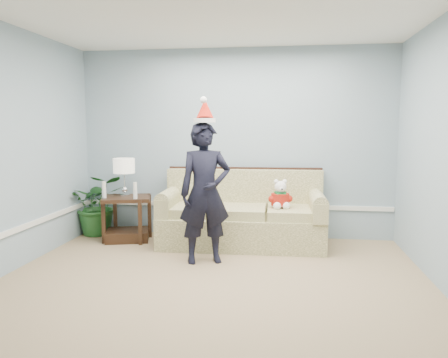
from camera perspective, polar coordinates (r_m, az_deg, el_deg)
room_shell at (r=3.83m, az=-2.92°, el=3.19°), size 4.54×5.04×2.74m
wainscot_trim at (r=5.41m, az=-12.84°, el=-5.52°), size 4.49×4.99×0.06m
sofa at (r=5.96m, az=2.37°, el=-5.08°), size 2.20×0.99×1.02m
side_table at (r=6.31m, az=-12.52°, el=-5.66°), size 0.77×0.69×0.62m
table_lamp at (r=6.23m, az=-12.93°, el=1.49°), size 0.30×0.30×0.53m
candle_pair at (r=6.09m, az=-13.49°, el=-1.51°), size 0.50×0.06×0.23m
houseplant at (r=6.72m, az=-16.09°, el=-3.22°), size 1.01×0.94×0.90m
man at (r=5.09m, az=-2.49°, el=-1.84°), size 0.70×0.57×1.65m
santa_hat at (r=5.05m, az=-2.52°, el=8.81°), size 0.30×0.32×0.30m
teddy_bear at (r=5.74m, az=7.35°, el=-2.42°), size 0.28×0.29×0.38m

